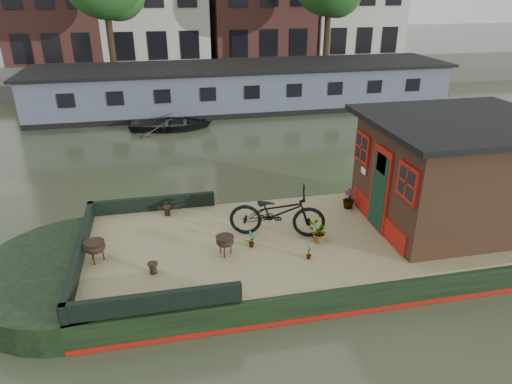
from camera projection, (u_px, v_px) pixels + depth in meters
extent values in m
plane|color=#2C3522|center=(355.00, 254.00, 10.52)|extent=(120.00, 120.00, 0.00)
cube|color=black|center=(356.00, 243.00, 10.39)|extent=(12.00, 4.00, 0.60)
cylinder|color=black|center=(80.00, 274.00, 9.27)|extent=(4.00, 4.00, 0.60)
cube|color=#9B150E|center=(355.00, 252.00, 10.49)|extent=(12.02, 4.02, 0.10)
cube|color=#94875B|center=(358.00, 230.00, 10.26)|extent=(11.80, 3.80, 0.05)
cube|color=black|center=(80.00, 252.00, 9.06)|extent=(0.12, 4.00, 0.35)
cube|color=black|center=(153.00, 204.00, 11.04)|extent=(3.00, 0.12, 0.35)
cube|color=black|center=(153.00, 302.00, 7.62)|extent=(3.00, 0.12, 0.35)
cube|color=black|center=(455.00, 174.00, 10.18)|extent=(3.50, 3.00, 2.30)
cube|color=black|center=(465.00, 122.00, 9.68)|extent=(4.00, 3.50, 0.12)
cube|color=#9B150E|center=(380.00, 189.00, 9.93)|extent=(0.06, 0.80, 1.90)
cube|color=black|center=(379.00, 191.00, 9.95)|extent=(0.04, 0.64, 1.70)
cube|color=#9B150E|center=(408.00, 183.00, 8.75)|extent=(0.06, 0.72, 0.72)
cube|color=#9B150E|center=(362.00, 148.00, 10.61)|extent=(0.06, 0.72, 0.72)
imported|color=black|center=(277.00, 213.00, 9.80)|extent=(2.19, 1.28, 1.09)
imported|color=#994A2B|center=(251.00, 239.00, 9.48)|extent=(0.23, 0.21, 0.37)
imported|color=maroon|center=(318.00, 233.00, 9.65)|extent=(0.43, 0.39, 0.45)
imported|color=brown|center=(349.00, 198.00, 11.13)|extent=(0.33, 0.33, 0.50)
imported|color=#994E2D|center=(309.00, 252.00, 9.08)|extent=(0.14, 0.19, 0.33)
cylinder|color=black|center=(167.00, 211.00, 10.83)|extent=(0.20, 0.20, 0.23)
cylinder|color=black|center=(153.00, 268.00, 8.65)|extent=(0.20, 0.20, 0.22)
imported|color=black|center=(171.00, 120.00, 19.48)|extent=(3.70, 2.77, 0.73)
cube|color=#4F576A|center=(244.00, 88.00, 22.56)|extent=(20.00, 4.00, 2.00)
cube|color=black|center=(244.00, 66.00, 22.12)|extent=(20.40, 4.40, 0.12)
cube|color=black|center=(244.00, 105.00, 22.93)|extent=(20.00, 4.05, 0.24)
cube|color=#47443F|center=(225.00, 75.00, 28.58)|extent=(60.00, 6.00, 0.90)
cylinder|color=#332316|center=(111.00, 40.00, 25.01)|extent=(0.36, 0.36, 4.00)
cylinder|color=#332316|center=(327.00, 35.00, 27.34)|extent=(0.36, 0.36, 4.00)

